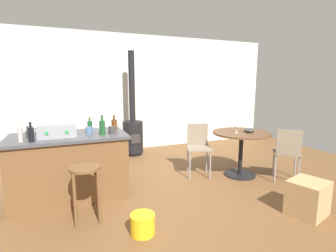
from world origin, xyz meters
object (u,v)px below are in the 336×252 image
Objects in this scene: wood_stove at (133,130)px; bottle_3 at (51,127)px; kitchen_island at (70,166)px; folding_chair_far at (287,151)px; bottle_0 at (90,126)px; wine_glass at (237,127)px; wooden_stool at (85,181)px; bottle_5 at (114,125)px; cup_4 at (30,134)px; serving_bowl at (249,130)px; plastic_bucket at (143,224)px; bottle_2 at (31,134)px; cup_1 at (112,130)px; dining_table at (241,142)px; cup_2 at (89,130)px; folding_chair_near at (198,145)px; cup_0 at (60,128)px; toolbox at (57,130)px; cup_3 at (30,130)px; bottle_4 at (102,127)px; bottle_1 at (20,134)px; cardboard_box at (308,198)px.

wood_stove is 2.16m from bottle_3.
kitchen_island is 3.33m from folding_chair_far.
bottle_0 is 1.44× the size of wine_glass.
bottle_5 is (0.51, 0.84, 0.50)m from wooden_stool.
cup_4 is 0.69× the size of serving_bowl.
serving_bowl is 2.49m from plastic_bucket.
bottle_2 reaches higher than cup_1.
bottle_0 reaches higher than dining_table.
wine_glass is at bearing -172.49° from dining_table.
bottle_3 is 0.91m from cup_1.
cup_1 is 1.05m from cup_4.
wine_glass is at bearing -6.38° from cup_2.
wood_stove reaches higher than folding_chair_near.
cup_1 is at bearing 177.25° from dining_table.
folding_chair_far is 3.80m from cup_4.
bottle_3 reaches higher than cup_0.
cup_0 is at bearing 85.14° from toolbox.
bottle_5 is at bearing -10.58° from cup_3.
bottle_2 is (-3.16, -0.03, 0.40)m from dining_table.
toolbox reaches higher than cup_1.
dining_table is at bearing -1.99° from bottle_4.
wooden_stool is 5.18× the size of cup_1.
cup_0 is 1.03× the size of cup_3.
bottle_4 is (0.44, -0.17, 0.55)m from kitchen_island.
bottle_3 is (0.31, 0.54, -0.03)m from bottle_1.
serving_bowl is at bearing -53.47° from wood_stove.
serving_bowl reaches higher than wooden_stool.
cup_4 is (-0.74, 0.01, 0.00)m from cup_2.
bottle_0 is at bearing 29.96° from toolbox.
cup_4 is (-0.90, 0.17, -0.06)m from bottle_4.
folding_chair_near is 0.72m from wine_glass.
bottle_1 is 1.22m from bottle_5.
serving_bowl is 1.49m from cardboard_box.
bottle_1 is 0.12m from bottle_2.
toolbox is 0.51m from bottle_0.
wine_glass reaches higher than wooden_stool.
dining_table is 7.83× the size of cup_2.
cup_0 is 0.97× the size of cup_1.
bottle_0 is at bearing 24.88° from bottle_1.
plastic_bucket is at bearing -169.04° from folding_chair_far.
bottle_5 is at bearing 12.84° from toolbox.
bottle_5 is 1.86× the size of cup_4.
serving_bowl is at bearing -10.08° from bottle_0.
cup_2 is at bearing 174.32° from dining_table.
kitchen_island is at bearing 158.87° from bottle_4.
cardboard_box is at bearing -24.20° from bottle_2.
bottle_0 is at bearing 162.52° from folding_chair_far.
bottle_0 is 0.82× the size of bottle_1.
cup_4 is at bearing 179.69° from kitchen_island.
folding_chair_near is 7.12× the size of cup_4.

